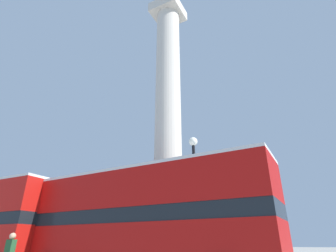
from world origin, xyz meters
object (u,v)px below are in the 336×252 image
equestrian_statue (81,240)px  monument_column (168,141)px  bus_b (141,218)px  street_lamp (195,196)px

equestrian_statue → monument_column: bearing=-13.6°
bus_b → street_lamp: bearing=36.4°
bus_b → equestrian_statue: 18.15m
street_lamp → equestrian_statue: bearing=148.9°
monument_column → street_lamp: bearing=-48.9°
monument_column → equestrian_statue: size_ratio=3.75×
monument_column → street_lamp: 6.92m
bus_b → equestrian_statue: bearing=143.8°
monument_column → equestrian_statue: monument_column is taller
equestrian_statue → street_lamp: (16.22, -9.80, 1.66)m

